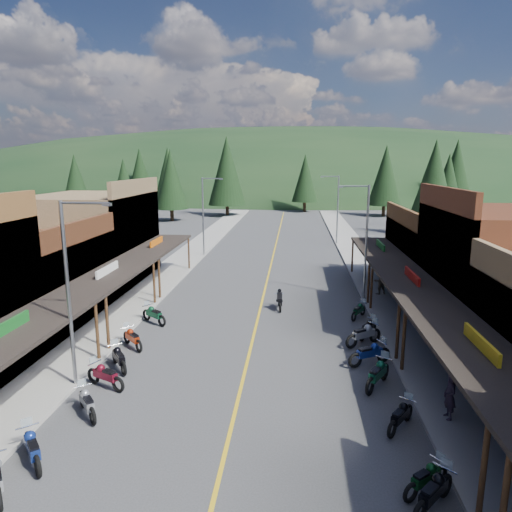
% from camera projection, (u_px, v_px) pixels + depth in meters
% --- Properties ---
extents(ground, '(220.00, 220.00, 0.00)m').
position_uv_depth(ground, '(253.00, 339.00, 24.91)').
color(ground, '#38383A').
rests_on(ground, ground).
extents(centerline, '(0.15, 90.00, 0.01)m').
position_uv_depth(centerline, '(272.00, 261.00, 44.42)').
color(centerline, gold).
rests_on(centerline, ground).
extents(sidewalk_west, '(3.40, 94.00, 0.15)m').
position_uv_depth(sidewalk_west, '(184.00, 259.00, 45.14)').
color(sidewalk_west, gray).
rests_on(sidewalk_west, ground).
extents(sidewalk_east, '(3.40, 94.00, 0.15)m').
position_uv_depth(sidewalk_east, '(362.00, 262.00, 43.68)').
color(sidewalk_east, gray).
rests_on(sidewalk_east, ground).
extents(shop_west_2, '(10.90, 9.00, 6.20)m').
position_uv_depth(shop_west_2, '(26.00, 281.00, 27.21)').
color(shop_west_2, '#3F2111').
rests_on(shop_west_2, ground).
extents(shop_west_3, '(10.90, 10.20, 8.20)m').
position_uv_depth(shop_west_3, '(94.00, 238.00, 36.38)').
color(shop_west_3, brown).
rests_on(shop_west_3, ground).
extents(shop_east_2, '(10.90, 9.00, 8.20)m').
position_uv_depth(shop_east_2, '(508.00, 274.00, 24.70)').
color(shop_east_2, '#562B19').
rests_on(shop_east_2, ground).
extents(shop_east_3, '(10.90, 10.20, 6.20)m').
position_uv_depth(shop_east_3, '(448.00, 256.00, 34.27)').
color(shop_east_3, '#4C2D16').
rests_on(shop_east_3, ground).
extents(streetlight_0, '(2.16, 0.18, 8.00)m').
position_uv_depth(streetlight_0, '(71.00, 287.00, 18.74)').
color(streetlight_0, gray).
rests_on(streetlight_0, ground).
extents(streetlight_1, '(2.16, 0.18, 8.00)m').
position_uv_depth(streetlight_1, '(204.00, 213.00, 46.06)').
color(streetlight_1, gray).
rests_on(streetlight_1, ground).
extents(streetlight_2, '(2.16, 0.18, 8.00)m').
position_uv_depth(streetlight_2, '(364.00, 237.00, 31.23)').
color(streetlight_2, gray).
rests_on(streetlight_2, ground).
extents(streetlight_3, '(2.16, 0.18, 8.00)m').
position_uv_depth(streetlight_3, '(336.00, 207.00, 52.70)').
color(streetlight_3, gray).
rests_on(streetlight_3, ground).
extents(ridge_hill, '(310.00, 140.00, 60.00)m').
position_uv_depth(ridge_hill, '(289.00, 190.00, 156.65)').
color(ridge_hill, black).
rests_on(ridge_hill, ground).
extents(pine_0, '(5.04, 5.04, 11.00)m').
position_uv_depth(pine_0, '(75.00, 178.00, 87.46)').
color(pine_0, black).
rests_on(pine_0, ground).
extents(pine_1, '(5.88, 5.88, 12.50)m').
position_uv_depth(pine_1, '(168.00, 173.00, 93.77)').
color(pine_1, black).
rests_on(pine_1, ground).
extents(pine_2, '(6.72, 6.72, 14.00)m').
position_uv_depth(pine_2, '(227.00, 171.00, 80.74)').
color(pine_2, black).
rests_on(pine_2, ground).
extents(pine_3, '(5.04, 5.04, 11.00)m').
position_uv_depth(pine_3, '(305.00, 178.00, 87.68)').
color(pine_3, black).
rests_on(pine_3, ground).
extents(pine_4, '(5.88, 5.88, 12.50)m').
position_uv_depth(pine_4, '(385.00, 175.00, 80.49)').
color(pine_4, black).
rests_on(pine_4, ground).
extents(pine_5, '(6.72, 6.72, 14.00)m').
position_uv_depth(pine_5, '(456.00, 170.00, 90.71)').
color(pine_5, black).
rests_on(pine_5, ground).
extents(pine_7, '(5.88, 5.88, 12.50)m').
position_uv_depth(pine_7, '(140.00, 173.00, 100.30)').
color(pine_7, black).
rests_on(pine_7, ground).
extents(pine_8, '(4.48, 4.48, 10.00)m').
position_uv_depth(pine_8, '(124.00, 188.00, 64.58)').
color(pine_8, black).
rests_on(pine_8, ground).
extents(pine_9, '(4.93, 4.93, 10.80)m').
position_uv_depth(pine_9, '(448.00, 184.00, 65.53)').
color(pine_9, black).
rests_on(pine_9, ground).
extents(pine_10, '(5.38, 5.38, 11.60)m').
position_uv_depth(pine_10, '(171.00, 179.00, 73.84)').
color(pine_10, black).
rests_on(pine_10, ground).
extents(pine_11, '(5.82, 5.82, 12.40)m').
position_uv_depth(pine_11, '(434.00, 180.00, 58.87)').
color(pine_11, black).
rests_on(pine_11, ground).
extents(bike_west_3, '(1.94, 2.10, 1.23)m').
position_uv_depth(bike_west_3, '(32.00, 446.00, 14.49)').
color(bike_west_3, navy).
rests_on(bike_west_3, ground).
extents(bike_west_4, '(1.84, 2.04, 1.18)m').
position_uv_depth(bike_west_4, '(87.00, 401.00, 17.26)').
color(bike_west_4, gray).
rests_on(bike_west_4, ground).
extents(bike_west_5, '(2.24, 1.60, 1.23)m').
position_uv_depth(bike_west_5, '(105.00, 374.00, 19.41)').
color(bike_west_5, maroon).
rests_on(bike_west_5, ground).
extents(bike_west_6, '(1.82, 2.13, 1.21)m').
position_uv_depth(bike_west_6, '(119.00, 357.00, 21.17)').
color(bike_west_6, black).
rests_on(bike_west_6, ground).
extents(bike_west_7, '(1.93, 1.96, 1.18)m').
position_uv_depth(bike_west_7, '(132.00, 337.00, 23.61)').
color(bike_west_7, '#A4290B').
rests_on(bike_west_7, ground).
extents(bike_west_8, '(2.16, 1.90, 1.24)m').
position_uv_depth(bike_west_8, '(154.00, 314.00, 27.19)').
color(bike_west_8, '#0D4527').
rests_on(bike_west_8, ground).
extents(bike_east_2, '(1.95, 2.06, 1.22)m').
position_uv_depth(bike_east_2, '(434.00, 491.00, 12.54)').
color(bike_east_2, black).
rests_on(bike_east_2, ground).
extents(bike_east_3, '(1.85, 1.64, 1.07)m').
position_uv_depth(bike_east_3, '(426.00, 477.00, 13.20)').
color(bike_east_3, '#0B3716').
rests_on(bike_east_3, ground).
extents(bike_east_4, '(1.69, 2.00, 1.13)m').
position_uv_depth(bike_east_4, '(401.00, 415.00, 16.39)').
color(bike_east_4, black).
rests_on(bike_east_4, ground).
extents(bike_east_5, '(1.88, 2.41, 1.34)m').
position_uv_depth(bike_east_5, '(378.00, 373.00, 19.44)').
color(bike_east_5, '#0E472C').
rests_on(bike_east_5, ground).
extents(bike_east_6, '(2.36, 1.71, 1.30)m').
position_uv_depth(bike_east_6, '(370.00, 352.00, 21.59)').
color(bike_east_6, navy).
rests_on(bike_east_6, ground).
extents(bike_east_7, '(2.36, 2.01, 1.34)m').
position_uv_depth(bike_east_7, '(364.00, 333.00, 23.92)').
color(bike_east_7, '#A0A1A6').
rests_on(bike_east_7, ground).
extents(bike_east_8, '(1.64, 2.05, 1.14)m').
position_uv_depth(bike_east_8, '(368.00, 328.00, 25.04)').
color(bike_east_8, black).
rests_on(bike_east_8, ground).
extents(bike_east_9, '(1.53, 1.97, 1.09)m').
position_uv_depth(bike_east_9, '(359.00, 310.00, 28.12)').
color(bike_east_9, '#0C3F21').
rests_on(bike_east_9, ground).
extents(rider_on_bike, '(0.82, 1.96, 1.46)m').
position_uv_depth(rider_on_bike, '(280.00, 301.00, 29.87)').
color(rider_on_bike, black).
rests_on(rider_on_bike, ground).
extents(pedestrian_east_a, '(0.48, 0.68, 1.76)m').
position_uv_depth(pedestrian_east_a, '(450.00, 396.00, 16.78)').
color(pedestrian_east_a, '#271C2B').
rests_on(pedestrian_east_a, sidewalk_east).
extents(pedestrian_east_b, '(1.05, 0.84, 1.90)m').
position_uv_depth(pedestrian_east_b, '(380.00, 281.00, 32.74)').
color(pedestrian_east_b, '#4C4130').
rests_on(pedestrian_east_b, sidewalk_east).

